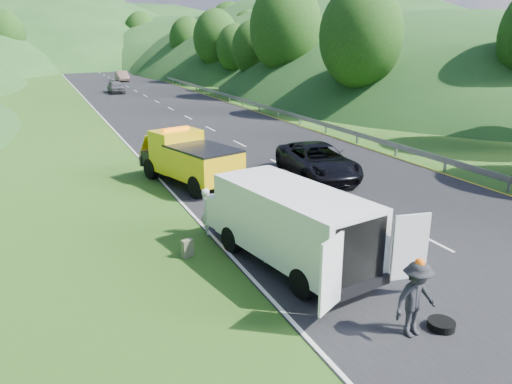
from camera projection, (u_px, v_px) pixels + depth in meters
name	position (u px, v px, depth m)	size (l,w,h in m)	color
ground	(327.00, 234.00, 18.12)	(320.00, 320.00, 0.00)	#38661E
road_surface	(157.00, 102.00, 54.18)	(14.00, 200.00, 0.02)	black
guardrail	(189.00, 88.00, 67.90)	(0.06, 140.00, 1.52)	gray
tree_line_right	(252.00, 81.00, 79.34)	(14.00, 140.00, 14.00)	#274E17
hills_backdrop	(91.00, 61.00, 138.18)	(201.00, 288.60, 44.00)	#2D5B23
tow_truck	(189.00, 158.00, 23.89)	(3.80, 6.44, 2.61)	black
white_van	(289.00, 222.00, 15.39)	(4.21, 7.43, 2.49)	black
woman	(208.00, 234.00, 18.17)	(0.62, 0.45, 1.71)	silver
child	(271.00, 265.00, 15.71)	(0.48, 0.37, 0.98)	tan
worker	(412.00, 335.00, 12.02)	(1.23, 0.71, 1.91)	black
suitcase	(187.00, 248.00, 16.19)	(0.37, 0.20, 0.59)	#5F6048
spare_tire	(441.00, 329.00, 12.27)	(0.67, 0.67, 0.20)	black
passing_suv	(317.00, 177.00, 25.38)	(2.79, 6.04, 1.68)	black
dist_car_a	(116.00, 93.00, 62.38)	(1.78, 4.44, 1.51)	#46454A
dist_car_b	(122.00, 81.00, 78.40)	(1.65, 4.73, 1.56)	brown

